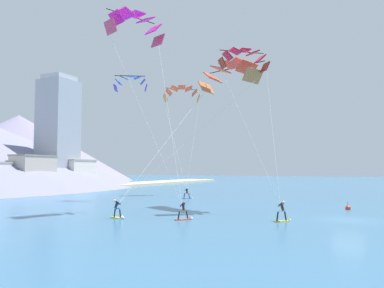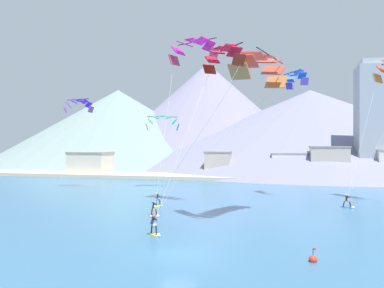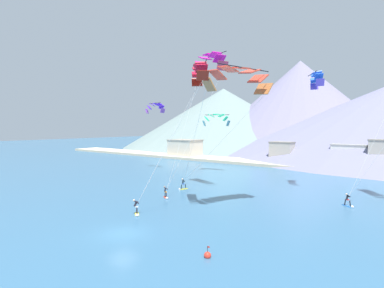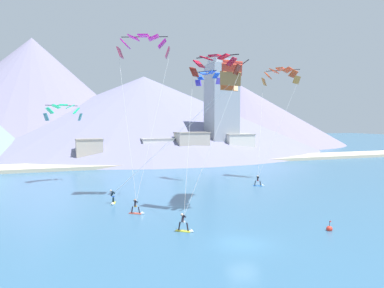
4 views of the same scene
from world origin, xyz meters
The scene contains 18 objects.
ground_plane centered at (0.00, 0.00, 0.00)m, with size 400.00×400.00×0.00m, color #336084.
kitesurfer_near_lead centered at (-3.33, 4.70, 0.58)m, with size 1.58×1.44×1.81m.
kitesurfer_near_trail centered at (-7.79, 18.29, 0.53)m, with size 0.86×1.78×1.75m.
kitesurfer_mid_center centered at (-6.02, 12.54, 0.48)m, with size 1.65×1.34×1.70m.
kitesurfer_far_left centered at (14.89, 22.85, 0.48)m, with size 1.63×1.36×1.70m.
parafoil_kite_near_lead centered at (1.67, 9.64, 15.89)m, with size 7.39×7.12×15.40m.
parafoil_kite_near_trail centered at (4.99, 12.60, 15.42)m, with size 15.25×10.24×15.30m.
parafoil_kite_mid_center centered at (-3.55, 19.63, 19.38)m, with size 6.66×8.81×19.23m.
parafoil_kite_distant_high_outer centered at (-12.79, 35.87, 11.52)m, with size 5.91×3.12×2.59m.
parafoil_kite_distant_low_drift centered at (-25.89, 31.05, 14.20)m, with size 5.29×1.68×2.33m.
parafoil_kite_distant_mid_solo centered at (9.01, 29.20, 17.01)m, with size 3.31×4.84×2.33m.
race_marker_buoy centered at (9.06, 0.54, 0.16)m, with size 0.56×0.56×1.02m.
shoreline_strip centered at (0.00, 55.26, 0.35)m, with size 180.00×10.00×0.70m, color beige.
shore_building_harbour_front centered at (8.67, 59.99, 2.86)m, with size 7.69×4.34×5.69m.
shore_building_quay_east centered at (-7.00, 58.82, 2.94)m, with size 5.85×4.33×5.85m.
shore_building_old_town centered at (-37.53, 56.42, 2.84)m, with size 9.40×7.20×5.66m.
mountain_peak_central_summit centered at (-20.85, 116.37, 19.24)m, with size 85.74×85.74×38.47m.
mountain_peak_far_spur centered at (-52.22, 103.86, 13.74)m, with size 92.98×92.98×27.49m.
Camera 3 is at (21.42, -17.69, 9.88)m, focal length 28.00 mm.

